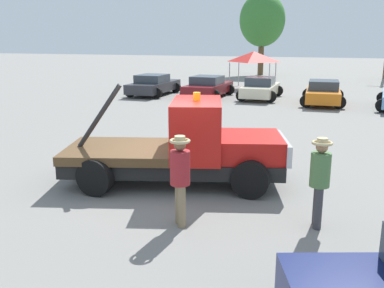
# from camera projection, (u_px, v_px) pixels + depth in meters

# --- Properties ---
(ground_plane) EXTENTS (160.00, 160.00, 0.00)m
(ground_plane) POSITION_uv_depth(u_px,v_px,m) (174.00, 182.00, 10.93)
(ground_plane) COLOR gray
(tow_truck) EXTENTS (5.82, 3.52, 2.51)m
(tow_truck) POSITION_uv_depth(u_px,v_px,m) (186.00, 148.00, 10.70)
(tow_truck) COLOR black
(tow_truck) RESTS_ON ground
(person_near_truck) EXTENTS (0.39, 0.39, 1.78)m
(person_near_truck) POSITION_uv_depth(u_px,v_px,m) (320.00, 175.00, 8.11)
(person_near_truck) COLOR #38383D
(person_near_truck) RESTS_ON ground
(person_at_hood) EXTENTS (0.40, 0.40, 1.80)m
(person_at_hood) POSITION_uv_depth(u_px,v_px,m) (180.00, 174.00, 8.18)
(person_at_hood) COLOR #847051
(person_at_hood) RESTS_ON ground
(parked_car_charcoal) EXTENTS (2.53, 4.75, 1.34)m
(parked_car_charcoal) POSITION_uv_depth(u_px,v_px,m) (153.00, 85.00, 27.88)
(parked_car_charcoal) COLOR #2D2D33
(parked_car_charcoal) RESTS_ON ground
(parked_car_maroon) EXTENTS (2.60, 4.67, 1.34)m
(parked_car_maroon) POSITION_uv_depth(u_px,v_px,m) (208.00, 87.00, 26.78)
(parked_car_maroon) COLOR maroon
(parked_car_maroon) RESTS_ON ground
(parked_car_cream) EXTENTS (2.40, 4.46, 1.34)m
(parked_car_cream) POSITION_uv_depth(u_px,v_px,m) (261.00, 88.00, 26.06)
(parked_car_cream) COLOR beige
(parked_car_cream) RESTS_ON ground
(parked_car_orange) EXTENTS (2.52, 4.72, 1.34)m
(parked_car_orange) POSITION_uv_depth(u_px,v_px,m) (323.00, 93.00, 23.94)
(parked_car_orange) COLOR orange
(parked_car_orange) RESTS_ON ground
(canopy_tent_red) EXTENTS (2.92, 2.92, 2.70)m
(canopy_tent_red) POSITION_uv_depth(u_px,v_px,m) (254.00, 57.00, 31.16)
(canopy_tent_red) COLOR #9E9EA3
(canopy_tent_red) RESTS_ON ground
(tree_right) EXTENTS (4.50, 4.50, 8.03)m
(tree_right) POSITION_uv_depth(u_px,v_px,m) (262.00, 20.00, 42.34)
(tree_right) COLOR brown
(tree_right) RESTS_ON ground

